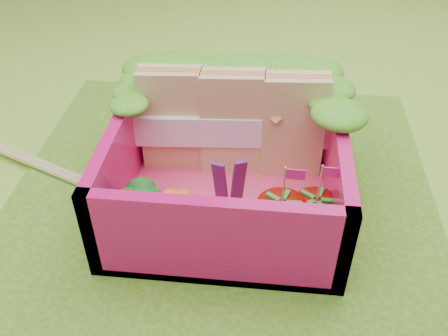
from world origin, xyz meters
TOP-DOWN VIEW (x-y plane):
  - ground at (0.00, 0.00)m, footprint 14.00×14.00m
  - placemat at (0.00, 0.00)m, footprint 2.60×2.60m
  - bento_floor at (0.04, -0.07)m, footprint 1.30×1.30m
  - bento_box at (0.04, -0.07)m, footprint 1.30×1.30m
  - lettuce_ruffle at (0.04, 0.39)m, footprint 1.43×0.76m
  - sandwich_stack at (0.05, 0.21)m, footprint 1.21×0.26m
  - broccoli at (-0.40, -0.39)m, footprint 0.33×0.33m
  - carrot_sticks at (-0.20, -0.38)m, footprint 0.13×0.09m
  - purple_wedges at (0.06, -0.21)m, footprint 0.17×0.07m
  - strawberry_left at (0.36, -0.41)m, footprint 0.26×0.26m
  - strawberry_right at (0.54, -0.35)m, footprint 0.24×0.24m
  - snap_peas at (0.42, -0.29)m, footprint 0.61×0.51m
  - chopsticks at (-1.12, 0.08)m, footprint 2.01×0.88m

SIDE VIEW (x-z plane):
  - ground at x=0.00m, z-range 0.00..0.00m
  - placemat at x=0.00m, z-range 0.00..0.03m
  - chopsticks at x=-1.12m, z-range 0.03..0.08m
  - bento_floor at x=0.04m, z-range 0.03..0.08m
  - snap_peas at x=0.42m, z-range 0.08..0.13m
  - strawberry_right at x=0.54m, z-range -0.03..0.45m
  - carrot_sticks at x=-0.20m, z-range 0.08..0.34m
  - strawberry_left at x=0.36m, z-range -0.03..0.47m
  - broccoli at x=-0.40m, z-range 0.14..0.40m
  - purple_wedges at x=0.06m, z-range 0.08..0.46m
  - bento_box at x=0.04m, z-range 0.03..0.58m
  - sandwich_stack at x=0.05m, z-range 0.07..0.74m
  - lettuce_ruffle at x=0.04m, z-range 0.58..0.69m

